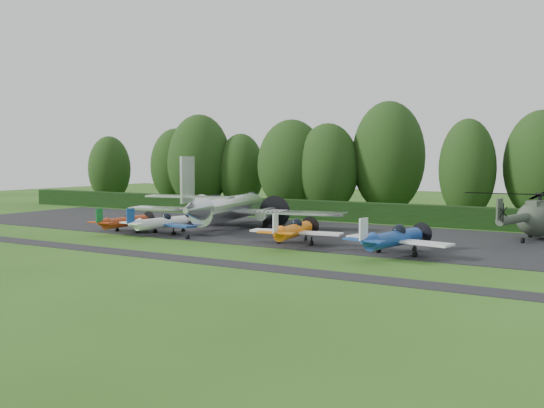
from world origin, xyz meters
The scene contains 20 objects.
ground centered at (0.00, 0.00, 0.00)m, with size 160.00×160.00×0.00m, color #2B5217.
apron centered at (0.00, 10.00, 0.00)m, with size 70.00×18.00×0.01m, color black.
taxiway_verge centered at (0.00, -6.00, 0.00)m, with size 70.00×2.00×0.00m, color black.
hedgerow centered at (0.00, 21.00, 0.00)m, with size 90.00×1.60×2.00m, color black.
transport_plane centered at (-4.95, 9.17, 1.93)m, with size 21.55×16.53×6.91m.
light_plane_red centered at (-10.74, 2.03, 1.01)m, with size 6.30×6.63×2.42m.
light_plane_white centered at (-7.23, 2.74, 1.04)m, with size 6.53×6.86×2.51m.
light_plane_orange centered at (5.44, 2.91, 1.14)m, with size 7.11×7.47×2.73m.
light_plane_blue centered at (13.51, 2.04, 1.20)m, with size 7.49×7.88×2.88m.
helicopter centered at (20.77, 15.55, 2.00)m, with size 11.58×13.56×3.73m.
tree_1 centered at (12.01, 29.33, 5.32)m, with size 5.92×5.92×10.68m.
tree_3 centered at (-17.33, 30.19, 4.84)m, with size 6.15×6.15×9.70m.
tree_4 centered at (-39.63, 28.58, 4.84)m, with size 6.16×6.16×9.71m.
tree_5 centered at (-22.59, 28.18, 6.12)m, with size 8.34×8.34×12.26m.
tree_6 centered at (-4.14, 29.00, 5.30)m, with size 7.49×7.49×10.63m.
tree_8 centered at (-8.86, 28.65, 5.59)m, with size 8.37×8.37×11.20m.
tree_9 centered at (18.86, 32.00, 5.74)m, with size 7.50×7.50×11.50m.
tree_10 centered at (-29.60, 31.75, 5.36)m, with size 7.25×7.25×10.73m.
tree_11 centered at (2.13, 32.41, 6.60)m, with size 8.60×8.60×13.21m.
tree_12 centered at (-25.24, 30.49, 5.70)m, with size 7.50×7.50×11.42m.
Camera 1 is at (26.83, -36.48, 6.58)m, focal length 40.00 mm.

